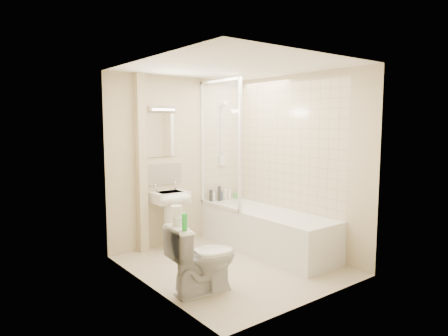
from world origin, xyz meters
TOP-DOWN VIEW (x-y plane):
  - floor at (0.00, 0.00)m, footprint 2.50×2.50m
  - wall_back at (0.00, 1.25)m, footprint 2.20×0.02m
  - wall_left at (-1.10, 0.00)m, footprint 0.02×2.50m
  - wall_right at (1.10, 0.00)m, footprint 0.02×2.50m
  - ceiling at (0.00, 0.00)m, footprint 2.20×2.50m
  - tile_back at (0.75, 1.24)m, footprint 0.70×0.01m
  - tile_right at (1.09, 0.20)m, footprint 0.01×2.10m
  - pipe_boxing at (-0.62, 1.19)m, footprint 0.12×0.12m
  - splashback at (-0.28, 1.24)m, footprint 0.60×0.02m
  - mirror at (-0.28, 1.24)m, footprint 0.46×0.01m
  - strip_light at (-0.28, 1.22)m, footprint 0.42×0.07m
  - bathtub at (0.75, 0.20)m, footprint 0.70×2.10m
  - shower_screen at (0.40, 0.80)m, footprint 0.04×0.92m
  - shower_fixture at (0.75, 1.19)m, footprint 0.10×0.16m
  - pedestal_sink at (-0.28, 1.01)m, footprint 0.48×0.45m
  - bottle_black_a at (0.50, 1.16)m, footprint 0.05×0.05m
  - bottle_white_a at (0.55, 1.16)m, footprint 0.05×0.05m
  - bottle_black_b at (0.66, 1.16)m, footprint 0.05×0.05m
  - bottle_blue at (0.70, 1.16)m, footprint 0.04×0.04m
  - bottle_cream at (0.77, 1.16)m, footprint 0.07×0.07m
  - bottle_white_b at (0.86, 1.16)m, footprint 0.06×0.06m
  - bottle_green at (0.98, 1.16)m, footprint 0.07×0.07m
  - toilet at (-0.72, -0.41)m, footprint 0.54×0.79m
  - toilet_roll_lower at (-0.98, -0.35)m, footprint 0.10×0.10m
  - toilet_roll_upper at (-0.97, -0.31)m, footprint 0.12×0.12m
  - green_bottle at (-1.02, -0.54)m, footprint 0.05×0.05m

SIDE VIEW (x-z plane):
  - floor at x=0.00m, z-range 0.00..0.00m
  - bathtub at x=0.75m, z-range 0.01..0.56m
  - toilet at x=-0.72m, z-range 0.00..0.74m
  - bottle_green at x=0.98m, z-range 0.55..0.64m
  - bottle_white_a at x=0.55m, z-range 0.55..0.69m
  - bottle_blue at x=0.70m, z-range 0.55..0.69m
  - bottle_white_b at x=0.86m, z-range 0.55..0.71m
  - bottle_cream at x=0.77m, z-range 0.55..0.73m
  - bottle_black_a at x=0.50m, z-range 0.55..0.74m
  - pedestal_sink at x=-0.28m, z-range 0.19..1.11m
  - bottle_black_b at x=0.66m, z-range 0.55..0.78m
  - toilet_roll_lower at x=-0.98m, z-range 0.74..0.82m
  - green_bottle at x=-1.02m, z-range 0.74..0.90m
  - toilet_roll_upper at x=-0.97m, z-range 0.82..0.93m
  - splashback at x=-0.28m, z-range 0.88..1.18m
  - wall_back at x=0.00m, z-range 0.00..2.40m
  - wall_left at x=-1.10m, z-range 0.00..2.40m
  - wall_right at x=1.10m, z-range 0.00..2.40m
  - pipe_boxing at x=-0.62m, z-range 0.00..2.40m
  - tile_back at x=0.75m, z-range 0.55..2.30m
  - tile_right at x=1.09m, z-range 0.55..2.30m
  - shower_screen at x=0.40m, z-range 0.55..2.35m
  - shower_fixture at x=0.75m, z-range 1.05..2.04m
  - mirror at x=-0.28m, z-range 1.28..1.88m
  - strip_light at x=-0.28m, z-range 1.92..1.98m
  - ceiling at x=0.00m, z-range 2.39..2.41m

